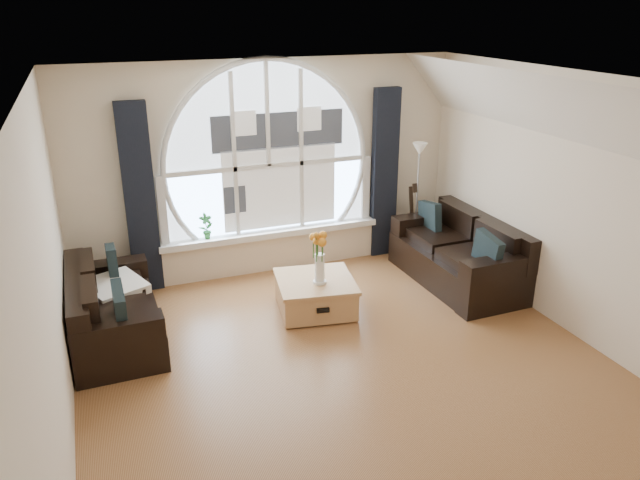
{
  "coord_description": "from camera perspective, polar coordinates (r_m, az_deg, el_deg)",
  "views": [
    {
      "loc": [
        -2.09,
        -4.52,
        3.32
      ],
      "look_at": [
        0.0,
        0.9,
        1.05
      ],
      "focal_mm": 34.32,
      "sensor_mm": 36.0,
      "label": 1
    }
  ],
  "objects": [
    {
      "name": "potted_plant",
      "position": [
        7.73,
        -10.56,
        1.27
      ],
      "size": [
        0.2,
        0.16,
        0.33
      ],
      "primitive_type": "imported",
      "rotation": [
        0.0,
        0.0,
        0.28
      ],
      "color": "#1E6023",
      "rests_on": "window_sill"
    },
    {
      "name": "wall_back",
      "position": [
        7.82,
        -4.92,
        6.66
      ],
      "size": [
        5.0,
        0.01,
        2.7
      ],
      "primitive_type": "cube",
      "color": "beige",
      "rests_on": "ground"
    },
    {
      "name": "ceiling",
      "position": [
        5.02,
        3.82,
        14.2
      ],
      "size": [
        5.0,
        5.5,
        0.01
      ],
      "primitive_type": "cube",
      "color": "silver",
      "rests_on": "ground"
    },
    {
      "name": "floor_lamp",
      "position": [
        8.39,
        9.0,
        3.59
      ],
      "size": [
        0.24,
        0.24,
        1.6
      ],
      "primitive_type": "cube",
      "color": "#B2B2B2",
      "rests_on": "ground"
    },
    {
      "name": "throw_blanket",
      "position": [
        6.86,
        -18.58,
        -4.14
      ],
      "size": [
        0.72,
        0.72,
        0.1
      ],
      "primitive_type": "cube",
      "rotation": [
        0.0,
        0.0,
        0.41
      ],
      "color": "silver",
      "rests_on": "sofa_left"
    },
    {
      "name": "vase_flowers",
      "position": [
        6.7,
        -0.03,
        -1.01
      ],
      "size": [
        0.24,
        0.24,
        0.7
      ],
      "primitive_type": "cube",
      "color": "white",
      "rests_on": "coffee_chest"
    },
    {
      "name": "neighbor_house",
      "position": [
        7.78,
        -3.79,
        7.76
      ],
      "size": [
        1.7,
        0.02,
        1.5
      ],
      "primitive_type": "cube",
      "color": "silver",
      "rests_on": "wall_back"
    },
    {
      "name": "sofa_left",
      "position": [
        6.7,
        -18.71,
        -5.73
      ],
      "size": [
        0.87,
        1.7,
        0.75
      ],
      "primitive_type": "cube",
      "rotation": [
        0.0,
        0.0,
        0.01
      ],
      "color": "black",
      "rests_on": "ground"
    },
    {
      "name": "curtain_right",
      "position": [
        8.34,
        6.02,
        6.12
      ],
      "size": [
        0.35,
        0.12,
        2.3
      ],
      "primitive_type": "cube",
      "color": "black",
      "rests_on": "ground"
    },
    {
      "name": "curtain_left",
      "position": [
        7.49,
        -16.44,
        3.6
      ],
      "size": [
        0.35,
        0.12,
        2.3
      ],
      "primitive_type": "cube",
      "color": "black",
      "rests_on": "ground"
    },
    {
      "name": "coffee_chest",
      "position": [
        7.01,
        -0.44,
        -4.98
      ],
      "size": [
        0.99,
        0.99,
        0.42
      ],
      "primitive_type": "cube",
      "rotation": [
        0.0,
        0.0,
        -0.17
      ],
      "color": "tan",
      "rests_on": "ground"
    },
    {
      "name": "arched_window",
      "position": [
        7.73,
        -4.92,
        8.58
      ],
      "size": [
        2.6,
        0.06,
        2.15
      ],
      "primitive_type": "cube",
      "color": "silver",
      "rests_on": "wall_back"
    },
    {
      "name": "window_sill",
      "position": [
        7.98,
        -4.53,
        0.65
      ],
      "size": [
        2.9,
        0.22,
        0.08
      ],
      "primitive_type": "cube",
      "color": "white",
      "rests_on": "wall_back"
    },
    {
      "name": "wall_left",
      "position": [
        4.95,
        -24.01,
        -4.09
      ],
      "size": [
        0.01,
        5.5,
        2.7
      ],
      "primitive_type": "cube",
      "color": "beige",
      "rests_on": "ground"
    },
    {
      "name": "guitar",
      "position": [
        8.52,
        8.29,
        1.98
      ],
      "size": [
        0.37,
        0.26,
        1.06
      ],
      "primitive_type": "cube",
      "rotation": [
        0.0,
        0.0,
        -0.06
      ],
      "color": "olive",
      "rests_on": "ground"
    },
    {
      "name": "attic_slope",
      "position": [
        6.31,
        22.55,
        10.91
      ],
      "size": [
        0.92,
        5.5,
        0.72
      ],
      "primitive_type": "cube",
      "color": "silver",
      "rests_on": "ground"
    },
    {
      "name": "sofa_right",
      "position": [
        7.82,
        12.77,
        -1.15
      ],
      "size": [
        0.97,
        1.89,
        0.83
      ],
      "primitive_type": "cube",
      "rotation": [
        0.0,
        0.0,
        0.02
      ],
      "color": "black",
      "rests_on": "ground"
    },
    {
      "name": "window_frame",
      "position": [
        7.7,
        -4.86,
        8.54
      ],
      "size": [
        2.76,
        0.08,
        2.15
      ],
      "primitive_type": "cube",
      "color": "white",
      "rests_on": "wall_back"
    },
    {
      "name": "wall_right",
      "position": [
        6.74,
        23.24,
        2.56
      ],
      "size": [
        0.01,
        5.5,
        2.7
      ],
      "primitive_type": "cube",
      "color": "beige",
      "rests_on": "ground"
    },
    {
      "name": "ground",
      "position": [
        5.99,
        3.18,
        -12.38
      ],
      "size": [
        5.0,
        5.5,
        0.01
      ],
      "primitive_type": "cube",
      "color": "brown",
      "rests_on": "ground"
    },
    {
      "name": "wall_front",
      "position": [
        3.38,
        23.96,
        -16.5
      ],
      "size": [
        5.0,
        0.01,
        2.7
      ],
      "primitive_type": "cube",
      "color": "beige",
      "rests_on": "ground"
    }
  ]
}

